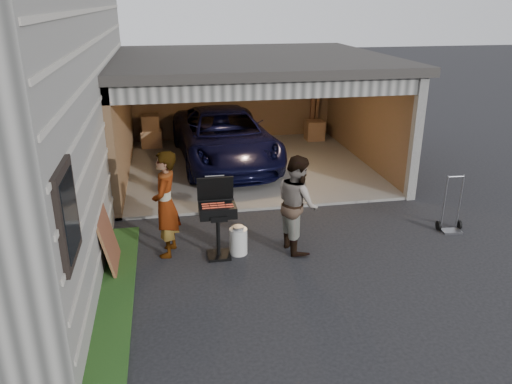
% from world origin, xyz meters
% --- Properties ---
extents(ground, '(80.00, 80.00, 0.00)m').
position_xyz_m(ground, '(0.00, 0.00, 0.00)').
color(ground, black).
rests_on(ground, ground).
extents(groundcover_strip, '(0.50, 8.00, 0.06)m').
position_xyz_m(groundcover_strip, '(-2.25, -1.00, 0.03)').
color(groundcover_strip, '#193814').
rests_on(groundcover_strip, ground).
extents(garage, '(6.80, 6.30, 2.90)m').
position_xyz_m(garage, '(0.76, 6.79, 1.87)').
color(garage, '#605E59').
rests_on(garage, ground).
extents(minivan, '(2.67, 5.23, 1.41)m').
position_xyz_m(minivan, '(0.15, 6.79, 0.71)').
color(minivan, black).
rests_on(minivan, ground).
extents(woman, '(0.58, 0.76, 1.86)m').
position_xyz_m(woman, '(-1.45, 1.92, 0.93)').
color(woman, '#ACBDD8').
rests_on(woman, ground).
extents(man, '(0.77, 0.93, 1.73)m').
position_xyz_m(man, '(0.80, 1.71, 0.87)').
color(man, '#432B1A').
rests_on(man, ground).
extents(bbq_grill, '(0.62, 0.54, 1.38)m').
position_xyz_m(bbq_grill, '(-0.60, 1.68, 0.82)').
color(bbq_grill, black).
rests_on(bbq_grill, ground).
extents(propane_tank, '(0.40, 0.40, 0.47)m').
position_xyz_m(propane_tank, '(-0.25, 1.70, 0.24)').
color(propane_tank, silver).
rests_on(propane_tank, ground).
extents(plywood_panel, '(0.26, 0.93, 1.03)m').
position_xyz_m(plywood_panel, '(-2.40, 1.58, 0.51)').
color(plywood_panel, '#56291D').
rests_on(plywood_panel, ground).
extents(hand_truck, '(0.47, 0.36, 1.11)m').
position_xyz_m(hand_truck, '(3.91, 1.88, 0.21)').
color(hand_truck, slate).
rests_on(hand_truck, ground).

